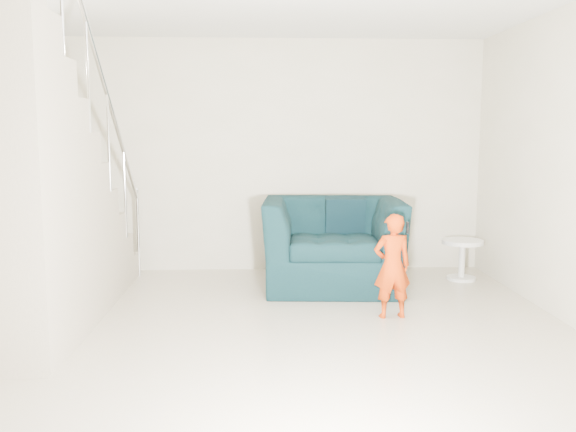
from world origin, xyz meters
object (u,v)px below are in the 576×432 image
at_px(armchair, 333,243).
at_px(toddler, 392,266).
at_px(staircase, 26,216).
at_px(side_table, 462,253).

bearing_deg(armchair, toddler, -67.12).
bearing_deg(toddler, staircase, -2.94).
bearing_deg(armchair, staircase, -149.61).
xyz_separation_m(armchair, staircase, (-2.65, -1.33, 0.48)).
height_order(toddler, side_table, toddler).
bearing_deg(side_table, armchair, -171.22).
bearing_deg(side_table, toddler, -128.54).
relative_size(toddler, staircase, 0.26).
bearing_deg(armchair, side_table, 12.50).
distance_m(side_table, staircase, 4.45).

